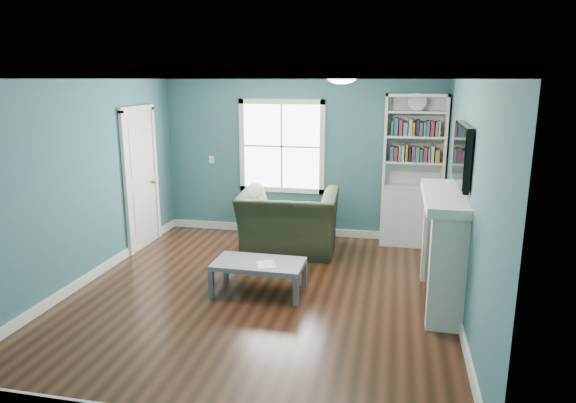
# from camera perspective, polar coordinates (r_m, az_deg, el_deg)

# --- Properties ---
(floor) EXTENTS (5.00, 5.00, 0.00)m
(floor) POSITION_cam_1_polar(r_m,az_deg,el_deg) (6.27, -3.03, -10.19)
(floor) COLOR black
(floor) RESTS_ON ground
(room_walls) EXTENTS (5.00, 5.00, 5.00)m
(room_walls) POSITION_cam_1_polar(r_m,az_deg,el_deg) (5.81, -3.22, 4.22)
(room_walls) COLOR #34716F
(room_walls) RESTS_ON ground
(trim) EXTENTS (4.50, 5.00, 2.60)m
(trim) POSITION_cam_1_polar(r_m,az_deg,el_deg) (5.88, -3.18, 0.90)
(trim) COLOR white
(trim) RESTS_ON ground
(window) EXTENTS (1.40, 0.06, 1.50)m
(window) POSITION_cam_1_polar(r_m,az_deg,el_deg) (8.29, -0.71, 6.13)
(window) COLOR white
(window) RESTS_ON room_walls
(bookshelf) EXTENTS (0.90, 0.35, 2.31)m
(bookshelf) POSITION_cam_1_polar(r_m,az_deg,el_deg) (8.00, 13.63, 1.65)
(bookshelf) COLOR silver
(bookshelf) RESTS_ON ground
(fireplace) EXTENTS (0.44, 1.58, 1.30)m
(fireplace) POSITION_cam_1_polar(r_m,az_deg,el_deg) (6.06, 16.84, -5.18)
(fireplace) COLOR black
(fireplace) RESTS_ON ground
(tv) EXTENTS (0.06, 1.10, 0.65)m
(tv) POSITION_cam_1_polar(r_m,az_deg,el_deg) (5.83, 18.75, 4.97)
(tv) COLOR black
(tv) RESTS_ON fireplace
(door) EXTENTS (0.12, 0.98, 2.17)m
(door) POSITION_cam_1_polar(r_m,az_deg,el_deg) (8.01, -16.02, 2.61)
(door) COLOR silver
(door) RESTS_ON ground
(ceiling_fixture) EXTENTS (0.38, 0.38, 0.15)m
(ceiling_fixture) POSITION_cam_1_polar(r_m,az_deg,el_deg) (5.67, 5.99, 13.75)
(ceiling_fixture) COLOR white
(ceiling_fixture) RESTS_ON room_walls
(light_switch) EXTENTS (0.08, 0.01, 0.12)m
(light_switch) POSITION_cam_1_polar(r_m,az_deg,el_deg) (8.67, -8.49, 4.64)
(light_switch) COLOR white
(light_switch) RESTS_ON room_walls
(recliner) EXTENTS (1.45, 0.99, 1.22)m
(recliner) POSITION_cam_1_polar(r_m,az_deg,el_deg) (7.54, 0.12, -1.13)
(recliner) COLOR black
(recliner) RESTS_ON ground
(coffee_table) EXTENTS (1.08, 0.59, 0.39)m
(coffee_table) POSITION_cam_1_polar(r_m,az_deg,el_deg) (6.19, -3.26, -7.14)
(coffee_table) COLOR #555C66
(coffee_table) RESTS_ON ground
(paper_sheet) EXTENTS (0.30, 0.33, 0.00)m
(paper_sheet) POSITION_cam_1_polar(r_m,az_deg,el_deg) (6.07, -2.41, -6.99)
(paper_sheet) COLOR white
(paper_sheet) RESTS_ON coffee_table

